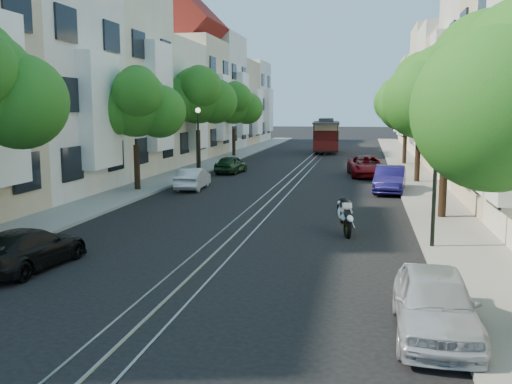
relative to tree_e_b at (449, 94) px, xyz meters
The scene contains 25 objects.
ground 20.91m from the tree_e_b, 110.89° to the left, with size 200.00×200.00×0.00m, color black.
sidewalk_east 19.59m from the tree_e_b, 90.03° to the left, with size 2.50×80.00×0.12m, color gray.
sidewalk_west 24.38m from the tree_e_b, 127.33° to the left, with size 2.50×80.00×0.12m, color gray.
rail_left 21.10m from the tree_e_b, 112.32° to the left, with size 0.06×80.00×0.02m, color gray.
rail_slot 20.90m from the tree_e_b, 110.89° to the left, with size 0.06×80.00×0.02m, color gray.
rail_right 20.72m from the tree_e_b, 109.43° to the left, with size 0.06×80.00×0.02m, color gray.
lane_line 20.91m from the tree_e_b, 110.89° to the left, with size 0.08×80.00×0.01m, color tan.
townhouses_east 19.50m from the tree_e_b, 76.32° to the left, with size 7.75×72.00×12.00m.
townhouses_west 26.92m from the tree_e_b, 135.29° to the left, with size 7.75×72.00×11.76m.
tree_e_b is the anchor object (origin of this frame).
tree_e_c 11.00m from the tree_e_b, 90.00° to the left, with size 4.84×3.99×6.52m.
tree_e_d 22.00m from the tree_e_b, 90.00° to the left, with size 5.01×4.16×6.85m.
tree_w_b 15.25m from the tree_e_b, 160.85° to the left, with size 4.72×3.87×6.27m.
tree_w_c 21.53m from the tree_e_b, 131.99° to the left, with size 5.13×4.28×7.09m.
tree_w_d 30.60m from the tree_e_b, 118.07° to the left, with size 4.84×3.99×6.52m.
lamp_east 5.41m from the tree_e_b, 100.93° to the right, with size 0.32×0.32×4.16m.
lamp_west 18.90m from the tree_e_b, 136.15° to the left, with size 0.32×0.32×4.16m.
sportbike_rider 6.34m from the tree_e_b, 138.19° to the right, with size 0.64×1.88×1.32m.
cable_car 34.49m from the tree_e_b, 101.35° to the left, with size 2.90×8.00×3.03m.
parked_car_e_near 12.57m from the tree_e_b, 98.04° to the right, with size 1.48×3.68×1.25m, color #AFB3BC.
parked_car_e_mid 8.31m from the tree_e_b, 103.75° to the left, with size 1.42×4.09×1.35m, color #110E46.
parked_car_e_far 14.76m from the tree_e_b, 101.63° to the left, with size 2.14×4.64×1.29m, color maroon.
parked_car_w_near 15.38m from the tree_e_b, 142.00° to the right, with size 1.54×3.78×1.10m, color black.
parked_car_w_mid 14.08m from the tree_e_b, 152.08° to the left, with size 1.21×3.47×1.14m, color silver.
parked_car_w_far 18.76m from the tree_e_b, 129.60° to the left, with size 1.38×3.43×1.17m, color #143218.
Camera 1 is at (4.24, -13.38, 4.18)m, focal length 40.00 mm.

